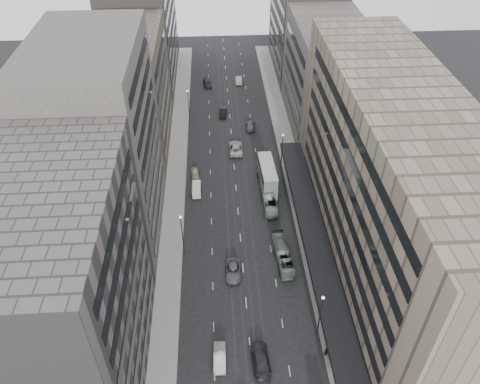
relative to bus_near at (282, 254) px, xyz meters
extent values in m
plane|color=black|center=(-6.54, -9.38, -1.35)|extent=(220.00, 220.00, 0.00)
cube|color=gray|center=(5.46, 28.12, -1.28)|extent=(4.00, 125.00, 0.15)
cube|color=gray|center=(-18.54, 28.12, -1.28)|extent=(4.00, 125.00, 0.15)
cube|color=gray|center=(14.96, -1.38, 13.65)|extent=(15.00, 60.00, 30.00)
cube|color=black|center=(5.46, -1.38, 2.65)|extent=(4.40, 60.00, 0.50)
cube|color=#504A45|center=(14.96, 42.62, 10.65)|extent=(15.00, 28.00, 24.00)
cube|color=#5A5451|center=(14.96, 72.62, 12.65)|extent=(15.00, 32.00, 28.00)
cube|color=#5A5451|center=(-28.04, -17.38, 13.65)|extent=(15.00, 28.00, 30.00)
cube|color=#504A45|center=(-28.04, 9.62, 15.65)|extent=(15.00, 26.00, 34.00)
cube|color=#675C50|center=(-28.04, 36.62, 11.15)|extent=(15.00, 28.00, 25.00)
cube|color=#5A5451|center=(-28.04, 69.62, 12.65)|extent=(15.00, 38.00, 28.00)
cylinder|color=#262628|center=(3.16, -14.38, 2.65)|extent=(0.16, 0.16, 8.00)
sphere|color=silver|center=(3.16, -14.38, 6.75)|extent=(0.44, 0.44, 0.44)
cylinder|color=#262628|center=(3.16, 25.62, 2.65)|extent=(0.16, 0.16, 8.00)
sphere|color=silver|center=(3.16, 25.62, 6.75)|extent=(0.44, 0.44, 0.44)
cylinder|color=#262628|center=(-16.24, 2.62, 2.65)|extent=(0.16, 0.16, 8.00)
sphere|color=silver|center=(-16.24, 2.62, 6.75)|extent=(0.44, 0.44, 0.44)
cylinder|color=#262628|center=(-16.24, 45.62, 2.65)|extent=(0.16, 0.16, 8.00)
sphere|color=silver|center=(-16.24, 45.62, 6.75)|extent=(0.44, 0.44, 0.44)
imported|color=slate|center=(0.00, 0.00, 0.00)|extent=(2.98, 9.84, 2.70)
imported|color=gray|center=(-0.71, 14.44, 0.01)|extent=(2.44, 9.82, 2.73)
cube|color=slate|center=(-0.44, 19.37, 0.42)|extent=(3.06, 9.77, 2.47)
cube|color=slate|center=(-0.44, 19.37, 2.73)|extent=(2.99, 9.38, 2.15)
cube|color=silver|center=(-0.44, 19.37, 3.87)|extent=(3.06, 9.77, 0.13)
cylinder|color=black|center=(-1.64, 15.84, -0.81)|extent=(0.34, 1.09, 1.07)
cylinder|color=black|center=(1.04, 15.94, -0.81)|extent=(0.34, 1.09, 1.07)
cylinder|color=black|center=(-1.92, 22.79, -0.81)|extent=(0.34, 1.09, 1.07)
cylinder|color=black|center=(0.77, 22.90, -0.81)|extent=(0.34, 1.09, 1.07)
cube|color=beige|center=(-14.23, 18.01, -0.52)|extent=(1.63, 3.56, 1.09)
cube|color=silver|center=(-14.23, 18.01, 0.46)|extent=(1.60, 3.49, 0.86)
cylinder|color=black|center=(-15.04, 16.85, -1.07)|extent=(0.16, 0.57, 0.57)
cylinder|color=black|center=(-13.44, 16.84, -1.07)|extent=(0.16, 0.57, 0.57)
cylinder|color=black|center=(-15.02, 19.19, -1.07)|extent=(0.16, 0.57, 0.57)
cylinder|color=black|center=(-13.42, 19.18, -1.07)|extent=(0.16, 0.57, 0.57)
imported|color=#B8B8B3|center=(-10.79, -17.77, -0.59)|extent=(1.73, 4.68, 1.53)
imported|color=slate|center=(-8.20, -2.53, -0.63)|extent=(2.64, 5.29, 1.44)
imported|color=#27272A|center=(-5.33, -18.32, -0.51)|extent=(2.75, 5.96, 1.69)
imported|color=#BBB59B|center=(-14.66, 23.88, -0.68)|extent=(1.95, 4.08, 1.35)
imported|color=black|center=(-8.12, 48.33, -0.57)|extent=(1.95, 4.84, 1.56)
imported|color=beige|center=(-5.87, 32.44, -0.50)|extent=(2.94, 6.20, 1.71)
imported|color=#4F4F52|center=(-1.94, 41.77, -0.62)|extent=(2.62, 5.24, 1.46)
imported|color=black|center=(-11.84, 64.29, -0.50)|extent=(2.65, 5.22, 1.70)
imported|color=#A29486|center=(-3.24, 65.77, -0.56)|extent=(1.87, 4.87, 1.58)
imported|color=black|center=(3.66, -17.91, -0.31)|extent=(0.76, 0.62, 1.78)
camera|label=1|loc=(-10.18, -52.53, 56.58)|focal=35.00mm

